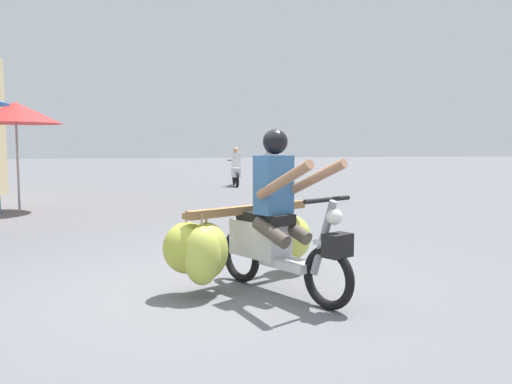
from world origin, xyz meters
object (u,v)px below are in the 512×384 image
motorbike_distant_ahead_right (269,174)px  motorbike_main_loaded (246,237)px  motorbike_distant_ahead_left (236,170)px  market_umbrella_further_along (16,113)px

motorbike_distant_ahead_right → motorbike_main_loaded: bearing=-106.3°
motorbike_distant_ahead_right → motorbike_distant_ahead_left: bearing=100.8°
motorbike_distant_ahead_left → motorbike_distant_ahead_right: bearing=-79.2°
motorbike_distant_ahead_left → motorbike_distant_ahead_right: same height
motorbike_main_loaded → market_umbrella_further_along: (-3.51, 7.14, 1.62)m
motorbike_distant_ahead_right → market_umbrella_further_along: (-6.53, -3.21, 1.58)m
motorbike_main_loaded → motorbike_distant_ahead_right: (3.02, 10.35, 0.04)m
market_umbrella_further_along → motorbike_distant_ahead_left: bearing=44.5°
motorbike_distant_ahead_right → market_umbrella_further_along: bearing=-153.8°
motorbike_main_loaded → motorbike_distant_ahead_right: size_ratio=1.17×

